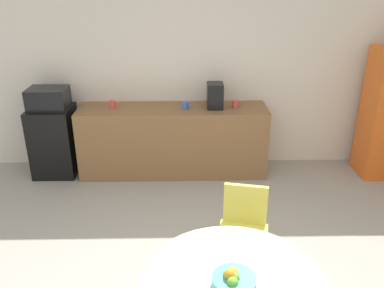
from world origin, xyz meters
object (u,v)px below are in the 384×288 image
object	(u,v)px
mini_fridge	(54,141)
fruit_bowl	(233,281)
chair_yellow	(244,222)
mug_green	(185,105)
mug_red	(236,104)
microwave	(48,98)
coffee_maker	(215,96)
mug_white	(113,104)

from	to	relation	value
mini_fridge	fruit_bowl	xyz separation A→B (m)	(2.00, -3.03, 0.35)
chair_yellow	mini_fridge	bearing A→B (deg)	137.97
mini_fridge	fruit_bowl	size ratio (longest dim) A/B	3.36
fruit_bowl	mug_green	world-z (taller)	mug_green
mug_red	mini_fridge	bearing A→B (deg)	-179.72
microwave	coffee_maker	bearing A→B (deg)	0.00
mini_fridge	coffee_maker	world-z (taller)	coffee_maker
microwave	mug_green	bearing A→B (deg)	-1.39
mug_white	mug_green	world-z (taller)	same
fruit_bowl	chair_yellow	bearing A→B (deg)	77.88
mini_fridge	fruit_bowl	distance (m)	3.64
mini_fridge	coffee_maker	bearing A→B (deg)	0.00
mini_fridge	microwave	size ratio (longest dim) A/B	1.89
mug_white	coffee_maker	size ratio (longest dim) A/B	0.40
mug_green	chair_yellow	bearing A→B (deg)	-75.83
fruit_bowl	mug_white	bearing A→B (deg)	111.52
mug_green	mug_red	xyz separation A→B (m)	(0.65, 0.05, 0.00)
chair_yellow	mug_white	size ratio (longest dim) A/B	6.43
microwave	chair_yellow	world-z (taller)	microwave
mug_green	mini_fridge	bearing A→B (deg)	178.61
mug_white	mug_green	xyz separation A→B (m)	(0.93, -0.06, 0.00)
microwave	chair_yellow	xyz separation A→B (m)	(2.22, -2.00, -0.52)
fruit_bowl	mug_green	size ratio (longest dim) A/B	2.09
microwave	mug_red	distance (m)	2.37
mini_fridge	microwave	bearing A→B (deg)	180.00
chair_yellow	mug_red	bearing A→B (deg)	85.67
mini_fridge	mug_green	xyz separation A→B (m)	(1.72, -0.04, 0.49)
chair_yellow	mug_white	xyz separation A→B (m)	(-1.42, 2.02, 0.43)
microwave	chair_yellow	bearing A→B (deg)	-42.03
mini_fridge	mug_green	distance (m)	1.79
mug_red	coffee_maker	bearing A→B (deg)	-177.56
mini_fridge	fruit_bowl	bearing A→B (deg)	-56.56
fruit_bowl	coffee_maker	bearing A→B (deg)	88.03
microwave	chair_yellow	size ratio (longest dim) A/B	0.58
mug_green	coffee_maker	xyz separation A→B (m)	(0.38, 0.04, 0.11)
microwave	mug_white	distance (m)	0.80
mug_white	coffee_maker	xyz separation A→B (m)	(1.31, -0.02, 0.11)
microwave	mug_white	size ratio (longest dim) A/B	3.72
mini_fridge	microwave	distance (m)	0.58
chair_yellow	mug_green	xyz separation A→B (m)	(-0.49, 1.96, 0.43)
microwave	chair_yellow	distance (m)	3.03
microwave	mug_green	size ratio (longest dim) A/B	3.72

